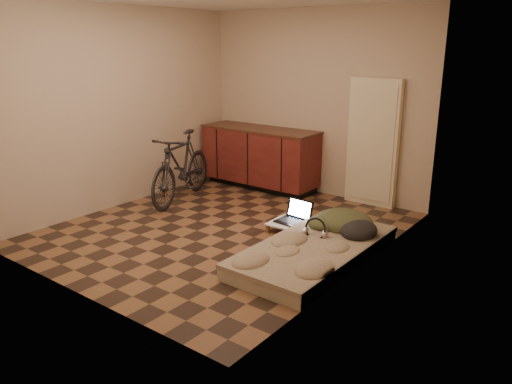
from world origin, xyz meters
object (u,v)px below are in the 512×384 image
Objects in this scene: bicycle at (181,164)px; laptop at (294,217)px; futon at (315,251)px; lap_desk at (300,225)px.

bicycle reaches higher than laptop.
futon reaches higher than lap_desk.
futon is at bearing -48.27° from lap_desk.
bicycle is 2.61m from futon.
futon is 0.82m from laptop.
lap_desk is at bearing 134.59° from futon.
laptop is (-0.11, 0.03, 0.07)m from lap_desk.
lap_desk is at bearing -13.32° from laptop.
bicycle reaches higher than lap_desk.
futon is (2.50, -0.59, -0.45)m from bicycle.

